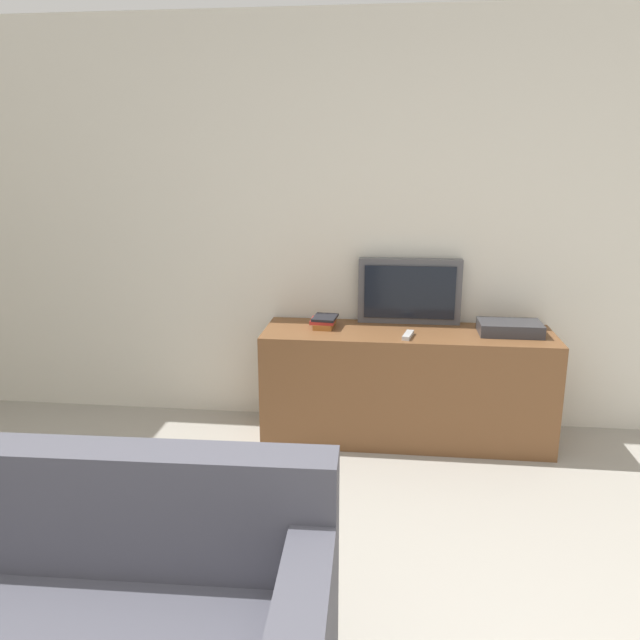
{
  "coord_description": "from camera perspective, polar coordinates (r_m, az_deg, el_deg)",
  "views": [
    {
      "loc": [
        0.24,
        -0.99,
        1.73
      ],
      "look_at": [
        -0.15,
        2.38,
        0.84
      ],
      "focal_mm": 35.0,
      "sensor_mm": 36.0,
      "label": 1
    }
  ],
  "objects": [
    {
      "name": "set_top_box",
      "position": [
        3.92,
        16.96,
        -0.7
      ],
      "size": [
        0.37,
        0.24,
        0.08
      ],
      "color": "#333338",
      "rests_on": "tv_stand"
    },
    {
      "name": "tv_stand",
      "position": [
        3.96,
        7.87,
        -5.91
      ],
      "size": [
        1.77,
        0.52,
        0.7
      ],
      "color": "brown",
      "rests_on": "ground_plane"
    },
    {
      "name": "book_stack",
      "position": [
        3.91,
        0.4,
        -0.14
      ],
      "size": [
        0.17,
        0.23,
        0.07
      ],
      "color": "#995623",
      "rests_on": "tv_stand"
    },
    {
      "name": "wall_back",
      "position": [
        4.05,
        3.12,
        8.51
      ],
      "size": [
        9.0,
        0.06,
        2.6
      ],
      "color": "silver",
      "rests_on": "ground_plane"
    },
    {
      "name": "remote_on_stand",
      "position": [
        3.73,
        8.05,
        -1.38
      ],
      "size": [
        0.08,
        0.17,
        0.02
      ],
      "rotation": [
        0.0,
        0.0,
        -0.21
      ],
      "color": "#B7B7B7",
      "rests_on": "tv_stand"
    },
    {
      "name": "television",
      "position": [
        4.01,
        8.18,
        2.63
      ],
      "size": [
        0.65,
        0.09,
        0.42
      ],
      "color": "#4C4C51",
      "rests_on": "tv_stand"
    }
  ]
}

